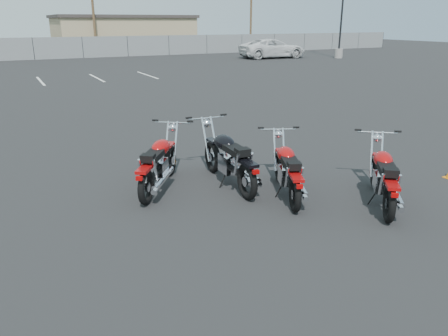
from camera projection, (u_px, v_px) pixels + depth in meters
name	position (u px, v px, depth m)	size (l,w,h in m)	color
ground	(230.00, 217.00, 7.23)	(120.00, 120.00, 0.00)	black
motorcycle_front_red	(159.00, 163.00, 8.31)	(1.71, 2.08, 1.12)	black
motorcycle_second_black	(229.00, 159.00, 8.50)	(0.93, 2.41, 1.18)	black
motorcycle_third_red	(288.00, 171.00, 7.99)	(1.30, 2.12, 1.07)	black
motorcycle_rear_red	(384.00, 177.00, 7.61)	(1.71, 2.01, 1.10)	black
training_cone_near	(236.00, 161.00, 9.62)	(0.27, 0.27, 0.33)	orange
light_pole_east	(341.00, 25.00, 37.45)	(0.80, 0.70, 10.64)	gray
chainlink_fence	(33.00, 49.00, 36.42)	(80.06, 0.06, 1.80)	slate
tan_building_east	(123.00, 33.00, 48.03)	(14.40, 9.40, 3.70)	tan
utility_pole_c	(92.00, 3.00, 41.18)	(1.80, 0.24, 9.00)	#4D3823
utility_pole_d	(251.00, 6.00, 49.84)	(1.80, 0.24, 9.00)	#4D3823
parking_line_stripes	(10.00, 83.00, 22.99)	(15.12, 4.00, 0.01)	silver
white_van	(273.00, 43.00, 38.00)	(6.75, 2.70, 2.56)	silver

